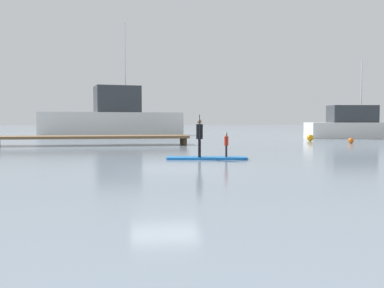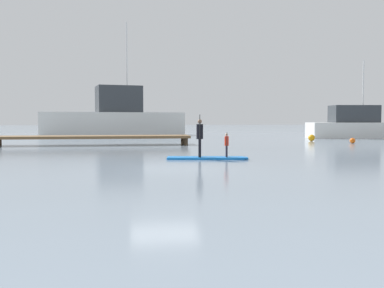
{
  "view_description": "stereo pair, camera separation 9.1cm",
  "coord_description": "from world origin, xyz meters",
  "px_view_note": "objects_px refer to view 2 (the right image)",
  "views": [
    {
      "loc": [
        -1.4,
        -15.9,
        1.8
      ],
      "look_at": [
        1.18,
        1.08,
        0.82
      ],
      "focal_mm": 40.62,
      "sensor_mm": 36.0,
      "label": 1
    },
    {
      "loc": [
        -1.31,
        -15.92,
        1.8
      ],
      "look_at": [
        1.18,
        1.08,
        0.82
      ],
      "focal_mm": 40.62,
      "sensor_mm": 36.0,
      "label": 2
    }
  ],
  "objects_px": {
    "fishing_boat_green_midground": "(359,126)",
    "mooring_buoy_mid": "(352,141)",
    "paddler_child_solo": "(227,144)",
    "mooring_buoy_near": "(312,138)",
    "paddleboard_near": "(207,158)",
    "paddler_adult": "(200,135)",
    "fishing_boat_white_large": "(114,118)"
  },
  "relations": [
    {
      "from": "mooring_buoy_near",
      "to": "mooring_buoy_mid",
      "type": "relative_size",
      "value": 1.35
    },
    {
      "from": "paddler_child_solo",
      "to": "mooring_buoy_near",
      "type": "height_order",
      "value": "paddler_child_solo"
    },
    {
      "from": "paddler_child_solo",
      "to": "fishing_boat_white_large",
      "type": "relative_size",
      "value": 0.07
    },
    {
      "from": "fishing_boat_white_large",
      "to": "paddler_adult",
      "type": "bearing_deg",
      "value": -80.84
    },
    {
      "from": "paddler_adult",
      "to": "fishing_boat_green_midground",
      "type": "bearing_deg",
      "value": 46.15
    },
    {
      "from": "fishing_boat_white_large",
      "to": "paddler_child_solo",
      "type": "bearing_deg",
      "value": -78.68
    },
    {
      "from": "mooring_buoy_near",
      "to": "paddler_child_solo",
      "type": "bearing_deg",
      "value": -125.52
    },
    {
      "from": "fishing_boat_green_midground",
      "to": "mooring_buoy_mid",
      "type": "bearing_deg",
      "value": -122.03
    },
    {
      "from": "paddler_adult",
      "to": "paddler_child_solo",
      "type": "relative_size",
      "value": 1.72
    },
    {
      "from": "paddler_child_solo",
      "to": "mooring_buoy_mid",
      "type": "relative_size",
      "value": 2.71
    },
    {
      "from": "paddleboard_near",
      "to": "paddler_adult",
      "type": "height_order",
      "value": "paddler_adult"
    },
    {
      "from": "paddleboard_near",
      "to": "mooring_buoy_near",
      "type": "bearing_deg",
      "value": 52.04
    },
    {
      "from": "paddleboard_near",
      "to": "mooring_buoy_near",
      "type": "xyz_separation_m",
      "value": [
        11.39,
        14.6,
        0.23
      ]
    },
    {
      "from": "fishing_boat_white_large",
      "to": "fishing_boat_green_midground",
      "type": "xyz_separation_m",
      "value": [
        23.43,
        -10.31,
        -0.72
      ]
    },
    {
      "from": "fishing_boat_green_midground",
      "to": "mooring_buoy_near",
      "type": "bearing_deg",
      "value": -144.99
    },
    {
      "from": "fishing_boat_green_midground",
      "to": "fishing_boat_white_large",
      "type": "bearing_deg",
      "value": 156.25
    },
    {
      "from": "paddler_adult",
      "to": "paddleboard_near",
      "type": "bearing_deg",
      "value": -7.93
    },
    {
      "from": "mooring_buoy_near",
      "to": "mooring_buoy_mid",
      "type": "bearing_deg",
      "value": -65.05
    },
    {
      "from": "paddler_adult",
      "to": "fishing_boat_green_midground",
      "type": "relative_size",
      "value": 0.19
    },
    {
      "from": "paddler_child_solo",
      "to": "fishing_boat_green_midground",
      "type": "relative_size",
      "value": 0.11
    },
    {
      "from": "paddleboard_near",
      "to": "fishing_boat_white_large",
      "type": "xyz_separation_m",
      "value": [
        -5.12,
        29.76,
        1.83
      ]
    },
    {
      "from": "fishing_boat_green_midground",
      "to": "mooring_buoy_mid",
      "type": "xyz_separation_m",
      "value": [
        -5.26,
        -8.41,
        -0.96
      ]
    },
    {
      "from": "fishing_boat_green_midground",
      "to": "mooring_buoy_near",
      "type": "height_order",
      "value": "fishing_boat_green_midground"
    },
    {
      "from": "paddleboard_near",
      "to": "fishing_boat_white_large",
      "type": "bearing_deg",
      "value": 99.77
    },
    {
      "from": "mooring_buoy_mid",
      "to": "paddleboard_near",
      "type": "bearing_deg",
      "value": -139.77
    },
    {
      "from": "fishing_boat_white_large",
      "to": "mooring_buoy_mid",
      "type": "distance_m",
      "value": 26.14
    },
    {
      "from": "paddler_adult",
      "to": "fishing_boat_green_midground",
      "type": "distance_m",
      "value": 26.9
    },
    {
      "from": "paddler_adult",
      "to": "mooring_buoy_near",
      "type": "distance_m",
      "value": 18.7
    },
    {
      "from": "paddleboard_near",
      "to": "mooring_buoy_mid",
      "type": "xyz_separation_m",
      "value": [
        13.05,
        11.04,
        0.15
      ]
    },
    {
      "from": "paddleboard_near",
      "to": "mooring_buoy_mid",
      "type": "relative_size",
      "value": 9.01
    },
    {
      "from": "mooring_buoy_near",
      "to": "paddleboard_near",
      "type": "bearing_deg",
      "value": -127.96
    },
    {
      "from": "paddleboard_near",
      "to": "paddler_adult",
      "type": "relative_size",
      "value": 1.93
    }
  ]
}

